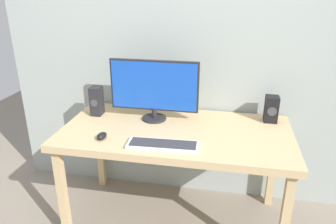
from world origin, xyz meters
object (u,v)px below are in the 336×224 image
(desk, at_px, (176,138))
(speaker_left, at_px, (97,101))
(monitor, at_px, (154,88))
(speaker_right, at_px, (271,109))
(keyboard_primary, at_px, (163,145))
(mouse, at_px, (102,136))

(desk, bearing_deg, speaker_left, 166.26)
(desk, relative_size, monitor, 2.45)
(monitor, bearing_deg, speaker_right, 8.19)
(desk, distance_m, keyboard_primary, 0.27)
(desk, relative_size, keyboard_primary, 3.50)
(mouse, bearing_deg, keyboard_primary, 5.65)
(monitor, distance_m, mouse, 0.49)
(monitor, relative_size, mouse, 7.51)
(mouse, bearing_deg, desk, 37.33)
(desk, bearing_deg, speaker_right, 22.74)
(monitor, height_order, mouse, monitor)
(monitor, xyz_separation_m, mouse, (-0.25, -0.37, -0.21))
(monitor, distance_m, speaker_left, 0.45)
(monitor, height_order, speaker_left, monitor)
(keyboard_primary, bearing_deg, monitor, 110.04)
(keyboard_primary, distance_m, mouse, 0.39)
(desk, relative_size, speaker_right, 8.29)
(mouse, bearing_deg, monitor, 65.74)
(keyboard_primary, xyz_separation_m, speaker_right, (0.66, 0.51, 0.08))
(keyboard_primary, relative_size, speaker_right, 2.37)
(keyboard_primary, height_order, mouse, mouse)
(keyboard_primary, distance_m, speaker_left, 0.71)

